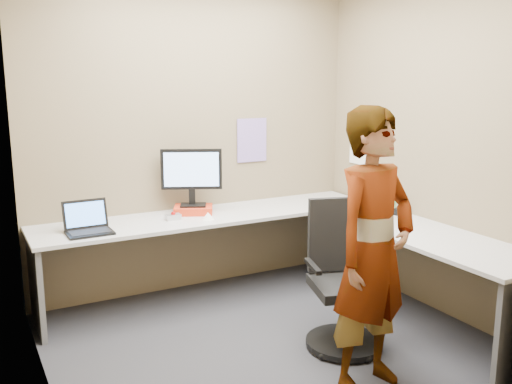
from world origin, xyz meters
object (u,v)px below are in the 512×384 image
office_chair (343,288)px  person (373,252)px  desk (292,241)px  monitor (192,172)px

office_chair → person: bearing=-92.0°
office_chair → person: size_ratio=0.59×
desk → monitor: bearing=128.7°
monitor → office_chair: bearing=-43.1°
monitor → desk: bearing=-26.6°
desk → office_chair: size_ratio=2.92×
desk → person: (-0.18, -1.21, 0.27)m
desk → monitor: (-0.57, 0.71, 0.49)m
person → office_chair: bearing=58.3°
monitor → person: bearing=-53.9°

